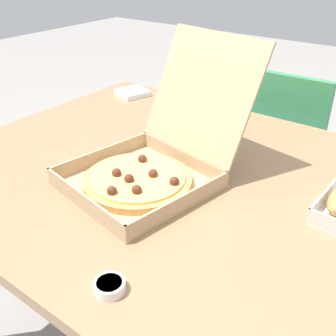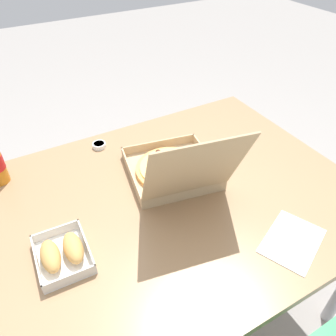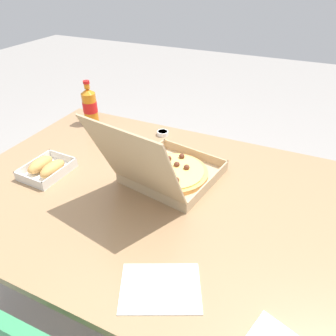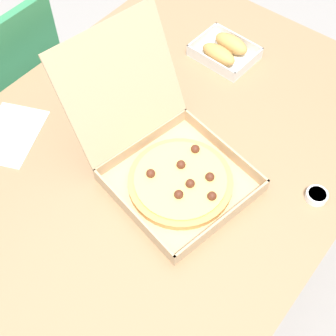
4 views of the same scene
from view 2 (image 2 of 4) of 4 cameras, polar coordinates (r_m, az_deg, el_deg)
name	(u,v)px [view 2 (image 2 of 4)]	position (r m, az deg, el deg)	size (l,w,h in m)	color
ground_plane	(168,300)	(1.75, -0.08, -21.89)	(10.00, 10.00, 0.00)	gray
dining_table	(167,211)	(1.23, -0.11, -7.36)	(1.38, 1.02, 0.71)	#997551
pizza_box_open	(174,169)	(1.23, 1.10, -0.19)	(0.40, 0.50, 0.34)	tan
bread_side_box	(62,253)	(1.04, -17.79, -13.79)	(0.16, 0.20, 0.06)	white
paper_menu	(292,241)	(1.12, 20.64, -11.68)	(0.21, 0.15, 0.00)	white
dipping_sauce_cup	(99,145)	(1.44, -11.81, 3.91)	(0.06, 0.06, 0.02)	white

